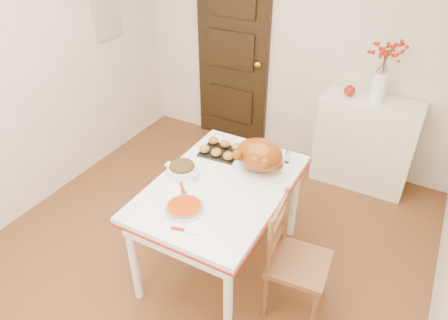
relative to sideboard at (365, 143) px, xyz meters
The scene contains 18 objects.
floor 2.04m from the sideboard, 116.42° to the right, with size 3.50×4.00×0.00m, color brown.
wall_back 1.21m from the sideboard, 166.03° to the left, with size 3.50×0.00×2.50m, color beige.
wall_left 3.28m from the sideboard, 145.95° to the right, with size 0.00×4.00×2.50m, color beige.
door_back 1.70m from the sideboard, behind, with size 0.85×0.06×2.06m, color black.
photo_board 2.87m from the sideboard, 167.49° to the right, with size 0.03×0.35×0.45m, color beige.
sideboard is the anchor object (origin of this frame).
kitchen_table 1.82m from the sideboard, 112.76° to the right, with size 0.92×1.34×0.80m, color white, non-canonical shape.
chair_oak 1.78m from the sideboard, 91.04° to the right, with size 0.40×0.40×0.91m, color brown, non-canonical shape.
berry_vase 0.75m from the sideboard, ahead, with size 0.30×0.30×0.58m, color white, non-canonical shape.
apple 0.56m from the sideboard, behind, with size 0.11×0.11×0.11m, color #9A180E.
turkey_platter 1.57m from the sideboard, 110.82° to the right, with size 0.41×0.33×0.26m, color #843909, non-canonical shape.
pumpkin_pie 2.21m from the sideboard, 110.84° to the right, with size 0.25×0.25×0.05m, color #AE2F00.
stuffing_dish 2.02m from the sideboard, 120.49° to the right, with size 0.28×0.22×0.11m, color #493519, non-canonical shape.
rolls_tray 1.64m from the sideboard, 124.36° to the right, with size 0.31×0.24×0.08m, color #9E6923, non-canonical shape.
pie_server 2.32m from the sideboard, 106.77° to the right, with size 0.19×0.05×0.01m, color silver, non-canonical shape.
carving_knife 2.11m from the sideboard, 114.86° to the right, with size 0.23×0.05×0.01m, color silver, non-canonical shape.
drinking_glass 1.37m from the sideboard, 117.77° to the right, with size 0.06×0.06×0.10m, color white.
shaker_pair 1.31m from the sideboard, 109.71° to the right, with size 0.10×0.04×0.10m, color white, non-canonical shape.
Camera 1 is at (1.34, -1.97, 2.60)m, focal length 33.21 mm.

